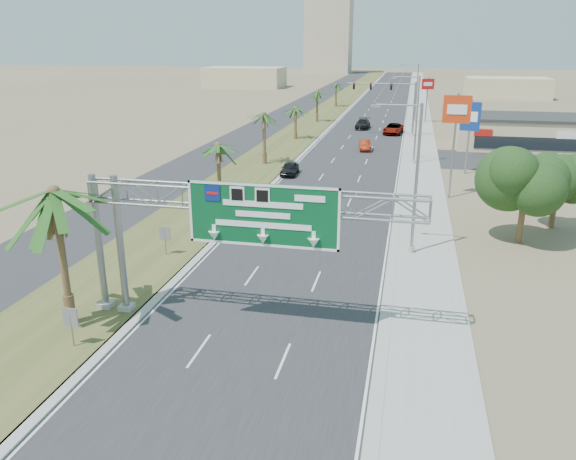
% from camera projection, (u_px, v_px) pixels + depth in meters
% --- Properties ---
extents(road, '(12.00, 300.00, 0.02)m').
position_uv_depth(road, '(379.00, 108.00, 120.99)').
color(road, '#28282B').
rests_on(road, ground).
extents(sidewalk_right, '(4.00, 300.00, 0.10)m').
position_uv_depth(sidewalk_right, '(420.00, 109.00, 119.27)').
color(sidewalk_right, '#9E9B93').
rests_on(sidewalk_right, ground).
extents(median_grass, '(7.00, 300.00, 0.12)m').
position_uv_depth(median_grass, '(333.00, 107.00, 123.00)').
color(median_grass, '#475023').
rests_on(median_grass, ground).
extents(opposing_road, '(8.00, 300.00, 0.02)m').
position_uv_depth(opposing_road, '(302.00, 106.00, 124.42)').
color(opposing_road, '#28282B').
rests_on(opposing_road, ground).
extents(sign_gantry, '(16.75, 1.24, 7.50)m').
position_uv_depth(sign_gantry, '(233.00, 210.00, 26.61)').
color(sign_gantry, gray).
rests_on(sign_gantry, ground).
extents(palm_near, '(5.70, 5.70, 8.35)m').
position_uv_depth(palm_near, '(54.00, 193.00, 26.19)').
color(palm_near, brown).
rests_on(palm_near, ground).
extents(palm_row_b, '(3.99, 3.99, 5.95)m').
position_uv_depth(palm_row_b, '(218.00, 146.00, 49.12)').
color(palm_row_b, brown).
rests_on(palm_row_b, ground).
extents(palm_row_c, '(3.99, 3.99, 6.75)m').
position_uv_depth(palm_row_c, '(264.00, 115.00, 63.70)').
color(palm_row_c, brown).
rests_on(palm_row_c, ground).
extents(palm_row_d, '(3.99, 3.99, 5.45)m').
position_uv_depth(palm_row_d, '(296.00, 109.00, 80.76)').
color(palm_row_d, brown).
rests_on(palm_row_d, ground).
extents(palm_row_e, '(3.99, 3.99, 6.15)m').
position_uv_depth(palm_row_e, '(317.00, 93.00, 98.14)').
color(palm_row_e, brown).
rests_on(palm_row_e, ground).
extents(palm_row_f, '(3.99, 3.99, 5.75)m').
position_uv_depth(palm_row_f, '(336.00, 85.00, 121.41)').
color(palm_row_f, brown).
rests_on(palm_row_f, ground).
extents(streetlight_near, '(3.27, 0.44, 10.00)m').
position_uv_depth(streetlight_near, '(413.00, 186.00, 36.54)').
color(streetlight_near, gray).
rests_on(streetlight_near, ground).
extents(streetlight_mid, '(3.27, 0.44, 10.00)m').
position_uv_depth(streetlight_mid, '(414.00, 124.00, 64.32)').
color(streetlight_mid, gray).
rests_on(streetlight_mid, ground).
extents(streetlight_far, '(3.27, 0.44, 10.00)m').
position_uv_depth(streetlight_far, '(415.00, 95.00, 97.66)').
color(streetlight_far, gray).
rests_on(streetlight_far, ground).
extents(signal_mast, '(10.28, 0.71, 8.00)m').
position_uv_depth(signal_mast, '(400.00, 104.00, 83.19)').
color(signal_mast, gray).
rests_on(signal_mast, ground).
extents(store_building, '(18.00, 10.00, 4.00)m').
position_uv_depth(store_building, '(525.00, 133.00, 75.18)').
color(store_building, tan).
rests_on(store_building, ground).
extents(oak_near, '(4.50, 4.50, 6.80)m').
position_uv_depth(oak_near, '(527.00, 180.00, 38.74)').
color(oak_near, brown).
rests_on(oak_near, ground).
extents(oak_far, '(3.50, 3.50, 5.60)m').
position_uv_depth(oak_far, '(558.00, 179.00, 42.07)').
color(oak_far, brown).
rests_on(oak_far, ground).
extents(median_signback_a, '(0.75, 0.08, 2.08)m').
position_uv_depth(median_signback_a, '(71.00, 320.00, 25.81)').
color(median_signback_a, gray).
rests_on(median_signback_a, ground).
extents(median_signback_b, '(0.75, 0.08, 2.08)m').
position_uv_depth(median_signback_b, '(165.00, 236.00, 37.06)').
color(median_signback_b, gray).
rests_on(median_signback_b, ground).
extents(tower_distant, '(20.00, 16.00, 35.00)m').
position_uv_depth(tower_distant, '(329.00, 32.00, 251.50)').
color(tower_distant, tan).
rests_on(tower_distant, ground).
extents(building_distant_left, '(24.00, 14.00, 6.00)m').
position_uv_depth(building_distant_left, '(245.00, 77.00, 175.41)').
color(building_distant_left, tan).
rests_on(building_distant_left, ground).
extents(building_distant_right, '(20.00, 12.00, 5.00)m').
position_uv_depth(building_distant_right, '(507.00, 88.00, 141.93)').
color(building_distant_right, tan).
rests_on(building_distant_right, ground).
extents(car_left_lane, '(1.80, 4.14, 1.39)m').
position_uv_depth(car_left_lane, '(290.00, 169.00, 60.11)').
color(car_left_lane, black).
rests_on(car_left_lane, ground).
extents(car_mid_lane, '(1.93, 4.16, 1.32)m').
position_uv_depth(car_mid_lane, '(365.00, 145.00, 73.83)').
color(car_mid_lane, maroon).
rests_on(car_mid_lane, ground).
extents(car_right_lane, '(3.25, 5.93, 1.57)m').
position_uv_depth(car_right_lane, '(393.00, 129.00, 86.75)').
color(car_right_lane, gray).
rests_on(car_right_lane, ground).
extents(car_far, '(2.25, 5.29, 1.52)m').
position_uv_depth(car_far, '(363.00, 124.00, 92.04)').
color(car_far, black).
rests_on(car_far, ground).
extents(pole_sign_red_near, '(2.41, 0.41, 9.40)m').
position_uv_depth(pole_sign_red_near, '(456.00, 116.00, 49.23)').
color(pole_sign_red_near, gray).
rests_on(pole_sign_red_near, ground).
extents(pole_sign_blue, '(2.01, 0.82, 7.84)m').
position_uv_depth(pole_sign_blue, '(470.00, 120.00, 59.07)').
color(pole_sign_blue, gray).
rests_on(pole_sign_blue, ground).
extents(pole_sign_red_far, '(2.15, 1.12, 7.75)m').
position_uv_depth(pole_sign_red_far, '(428.00, 87.00, 97.10)').
color(pole_sign_red_far, gray).
rests_on(pole_sign_red_far, ground).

